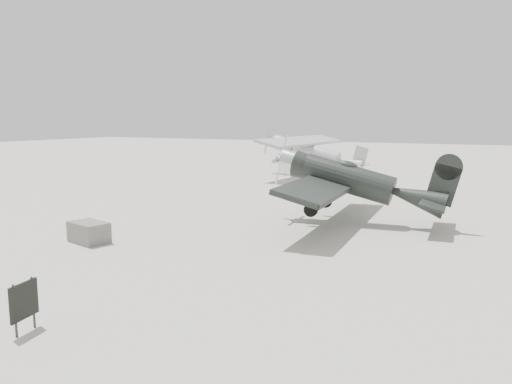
% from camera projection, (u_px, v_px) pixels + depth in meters
% --- Properties ---
extents(ground, '(160.00, 160.00, 0.00)m').
position_uv_depth(ground, '(218.00, 235.00, 19.88)').
color(ground, '#ABA798').
rests_on(ground, ground).
extents(lowwing_monoplane, '(7.83, 10.93, 3.53)m').
position_uv_depth(lowwing_monoplane, '(356.00, 182.00, 21.82)').
color(lowwing_monoplane, black).
rests_on(lowwing_monoplane, ground).
extents(highwing_monoplane, '(8.79, 12.39, 3.52)m').
position_uv_depth(highwing_monoplane, '(310.00, 148.00, 40.61)').
color(highwing_monoplane, '#A9ACAE').
rests_on(highwing_monoplane, ground).
extents(equipment_block, '(1.73, 1.32, 0.77)m').
position_uv_depth(equipment_block, '(89.00, 232.00, 18.68)').
color(equipment_block, '#5F5C58').
rests_on(equipment_block, ground).
extents(sign_board, '(0.19, 0.80, 1.16)m').
position_uv_depth(sign_board, '(24.00, 301.00, 10.75)').
color(sign_board, '#333333').
rests_on(sign_board, ground).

